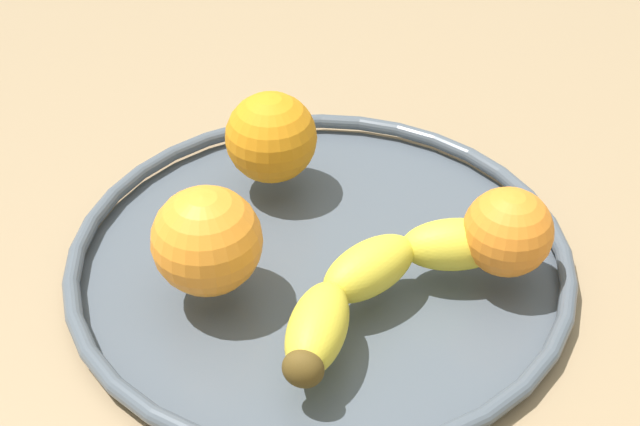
% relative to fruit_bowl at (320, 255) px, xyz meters
% --- Properties ---
extents(ground_plane, '(1.69, 1.69, 0.04)m').
position_rel_fruit_bowl_xyz_m(ground_plane, '(0.00, 0.00, -0.03)').
color(ground_plane, '#957B59').
extents(fruit_bowl, '(0.36, 0.36, 0.02)m').
position_rel_fruit_bowl_xyz_m(fruit_bowl, '(0.00, 0.00, 0.00)').
color(fruit_bowl, '#4A535C').
rests_on(fruit_bowl, ground_plane).
extents(banana, '(0.21, 0.08, 0.04)m').
position_rel_fruit_bowl_xyz_m(banana, '(0.01, 0.07, 0.03)').
color(banana, yellow).
rests_on(banana, fruit_bowl).
extents(orange_back_left, '(0.07, 0.07, 0.07)m').
position_rel_fruit_bowl_xyz_m(orange_back_left, '(-0.03, -0.09, 0.04)').
color(orange_back_left, orange).
rests_on(orange_back_left, fruit_bowl).
extents(orange_center, '(0.06, 0.06, 0.06)m').
position_rel_fruit_bowl_xyz_m(orange_center, '(-0.07, 0.10, 0.04)').
color(orange_center, orange).
rests_on(orange_center, fruit_bowl).
extents(orange_back_right, '(0.07, 0.07, 0.07)m').
position_rel_fruit_bowl_xyz_m(orange_back_right, '(0.08, -0.03, 0.05)').
color(orange_back_right, orange).
rests_on(orange_back_right, fruit_bowl).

